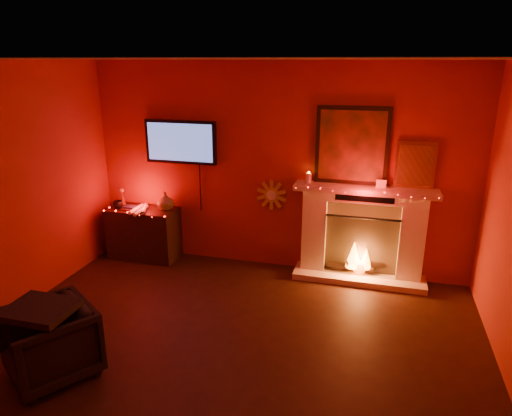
{
  "coord_description": "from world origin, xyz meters",
  "views": [
    {
      "loc": [
        1.27,
        -3.13,
        2.7
      ],
      "look_at": [
        -0.05,
        1.7,
        1.06
      ],
      "focal_mm": 32.0,
      "sensor_mm": 36.0,
      "label": 1
    }
  ],
  "objects_px": {
    "fireplace": "(362,225)",
    "tv": "(181,142)",
    "armchair": "(50,343)",
    "sunburst_clock": "(271,195)",
    "console_table": "(145,231)"
  },
  "relations": [
    {
      "from": "fireplace",
      "to": "tv",
      "type": "distance_m",
      "value": 2.61
    },
    {
      "from": "fireplace",
      "to": "armchair",
      "type": "xyz_separation_m",
      "value": [
        -2.53,
        -2.68,
        -0.4
      ]
    },
    {
      "from": "fireplace",
      "to": "sunburst_clock",
      "type": "height_order",
      "value": "fireplace"
    },
    {
      "from": "tv",
      "to": "armchair",
      "type": "height_order",
      "value": "tv"
    },
    {
      "from": "fireplace",
      "to": "sunburst_clock",
      "type": "distance_m",
      "value": 1.23
    },
    {
      "from": "armchair",
      "to": "console_table",
      "type": "bearing_deg",
      "value": 134.55
    },
    {
      "from": "fireplace",
      "to": "sunburst_clock",
      "type": "xyz_separation_m",
      "value": [
        -1.19,
        0.09,
        0.28
      ]
    },
    {
      "from": "fireplace",
      "to": "sunburst_clock",
      "type": "bearing_deg",
      "value": 175.63
    },
    {
      "from": "fireplace",
      "to": "armchair",
      "type": "relative_size",
      "value": 3.01
    },
    {
      "from": "armchair",
      "to": "tv",
      "type": "bearing_deg",
      "value": 122.72
    },
    {
      "from": "sunburst_clock",
      "to": "fireplace",
      "type": "bearing_deg",
      "value": -4.37
    },
    {
      "from": "tv",
      "to": "armchair",
      "type": "xyz_separation_m",
      "value": [
        -0.09,
        -2.74,
        -1.32
      ]
    },
    {
      "from": "tv",
      "to": "armchair",
      "type": "relative_size",
      "value": 1.71
    },
    {
      "from": "tv",
      "to": "console_table",
      "type": "distance_m",
      "value": 1.38
    },
    {
      "from": "fireplace",
      "to": "armchair",
      "type": "distance_m",
      "value": 3.7
    }
  ]
}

